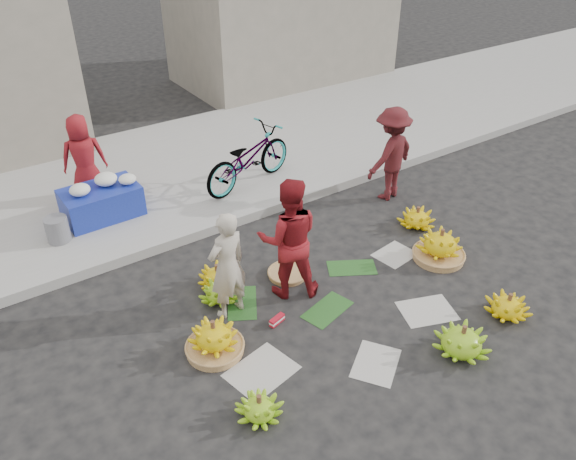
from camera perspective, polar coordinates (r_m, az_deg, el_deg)
ground at (r=7.13m, az=3.68°, el=-6.94°), size 80.00×80.00×0.00m
curb at (r=8.59m, az=-5.21°, el=1.26°), size 40.00×0.25×0.15m
sidewalk at (r=10.28m, az=-11.05°, el=6.25°), size 40.00×4.00×0.12m
newspaper_scatter at (r=6.68m, az=7.90°, el=-10.50°), size 3.20×1.80×0.00m
banana_leaves at (r=7.21m, az=2.08°, el=-6.36°), size 2.00×1.00×0.00m
banana_bunch_0 at (r=6.36m, az=-7.51°, el=-10.90°), size 0.73×0.73×0.44m
banana_bunch_1 at (r=5.76m, az=-2.93°, el=-17.59°), size 0.58×0.58×0.29m
banana_bunch_2 at (r=6.59m, az=17.24°, el=-10.71°), size 0.77×0.77×0.38m
banana_bunch_3 at (r=7.28m, az=21.42°, el=-7.23°), size 0.57×0.57×0.33m
banana_bunch_4 at (r=7.96m, az=15.19°, el=-1.58°), size 0.79×0.79×0.48m
banana_bunch_5 at (r=8.64m, az=12.98°, el=1.20°), size 0.52×0.52×0.33m
banana_bunch_6 at (r=7.07m, az=-7.02°, el=-6.26°), size 0.54×0.54×0.30m
banana_bunch_7 at (r=7.29m, az=-7.18°, el=-4.72°), size 0.52×0.52×0.33m
basket_spare at (r=7.47m, az=-0.05°, el=-4.46°), size 0.53×0.53×0.06m
incense_stack at (r=6.74m, az=-1.13°, el=-9.14°), size 0.22×0.12×0.09m
vendor_cream at (r=6.52m, az=-6.18°, el=-3.64°), size 0.56×0.41×1.40m
vendor_red at (r=6.77m, az=0.08°, el=-0.89°), size 0.97×0.90×1.59m
man_striped at (r=9.08m, az=10.42°, el=7.60°), size 1.08×0.74×1.53m
flower_table at (r=8.84m, az=-18.40°, el=2.89°), size 1.12×0.72×0.64m
grey_bucket at (r=8.50m, az=-22.37°, el=0.06°), size 0.32×0.32×0.36m
flower_vendor at (r=9.27m, az=-20.03°, el=6.92°), size 0.75×0.58×1.37m
bicycle at (r=9.21m, az=-4.09°, el=7.31°), size 1.06×1.92×0.96m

